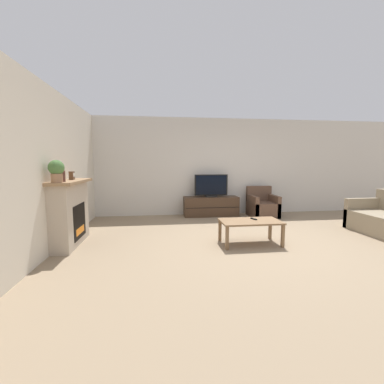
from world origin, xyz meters
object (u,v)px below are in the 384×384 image
mantel_vase_left (61,176)px  potted_plant (56,170)px  mantel_clock (72,176)px  armchair (262,206)px  remote (254,219)px  tv_stand (211,206)px  coffee_table (250,223)px  fireplace (70,212)px  tv (211,186)px

mantel_vase_left → potted_plant: potted_plant is taller
mantel_clock → potted_plant: bearing=-90.1°
potted_plant → armchair: (4.36, 2.47, -1.08)m
mantel_vase_left → mantel_clock: mantel_vase_left is taller
mantel_vase_left → remote: (3.27, 0.09, -0.82)m
tv_stand → coffee_table: bearing=-85.6°
fireplace → potted_plant: bearing=-88.3°
fireplace → coffee_table: bearing=-7.0°
tv → remote: bearing=-83.2°
armchair → mantel_clock: bearing=-157.8°
mantel_clock → potted_plant: 0.70m
mantel_vase_left → fireplace: bearing=92.4°
mantel_vase_left → tv_stand: mantel_vase_left is taller
potted_plant → tv_stand: (2.97, 2.71, -1.08)m
potted_plant → remote: 3.40m
fireplace → armchair: (4.37, 1.91, -0.32)m
mantel_clock → remote: (3.26, -0.44, -0.79)m
mantel_vase_left → coffee_table: size_ratio=0.21×
mantel_clock → remote: size_ratio=0.97×
fireplace → armchair: bearing=23.6°
tv_stand → potted_plant: bearing=-137.7°
mantel_vase_left → armchair: size_ratio=0.28×
mantel_vase_left → mantel_clock: bearing=89.9°
fireplace → remote: fireplace is taller
tv → remote: (0.29, -2.45, -0.38)m
tv → coffee_table: tv is taller
armchair → mantel_vase_left: bearing=-152.1°
tv → remote: tv is taller
tv_stand → armchair: armchair is taller
fireplace → tv_stand: (2.99, 2.15, -0.32)m
armchair → coffee_table: bearing=-117.3°
mantel_clock → armchair: mantel_clock is taller
mantel_vase_left → tv: bearing=40.5°
armchair → coffee_table: armchair is taller
armchair → remote: 2.48m
mantel_clock → tv: mantel_clock is taller
coffee_table → mantel_clock: bearing=170.7°
mantel_clock → armchair: bearing=22.2°
tv → armchair: bearing=-9.7°
remote → armchair: bearing=47.6°
tv_stand → remote: 2.48m
mantel_vase_left → remote: 3.37m
armchair → remote: size_ratio=5.23×
mantel_vase_left → armchair: 5.03m
potted_plant → armchair: 5.12m
tv → fireplace: bearing=-144.3°
tv_stand → coffee_table: 2.55m
fireplace → armchair: fireplace is taller
potted_plant → coffee_table: bearing=3.0°
mantel_vase_left → tv_stand: (2.97, 2.54, -0.99)m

